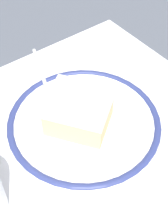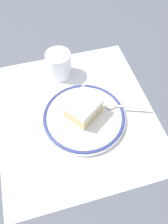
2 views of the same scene
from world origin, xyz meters
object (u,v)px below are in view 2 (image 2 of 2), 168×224
at_px(cake_slice, 83,108).
at_px(spoon, 119,106).
at_px(cup, 59,66).
at_px(plate, 84,117).

xyz_separation_m(cake_slice, spoon, (-0.00, -0.10, -0.02)).
height_order(spoon, cup, cup).
height_order(cake_slice, cup, cup).
bearing_deg(spoon, cup, 35.63).
relative_size(cake_slice, cup, 1.38).
bearing_deg(plate, cup, 8.76).
bearing_deg(cake_slice, spoon, -92.82).
relative_size(cake_slice, spoon, 0.88).
distance_m(plate, spoon, 0.10).
height_order(plate, cake_slice, cake_slice).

